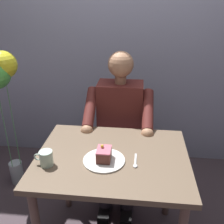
{
  "coord_description": "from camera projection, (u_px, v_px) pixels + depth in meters",
  "views": [
    {
      "loc": [
        -0.14,
        1.33,
        1.65
      ],
      "look_at": [
        0.01,
        -0.1,
        1.0
      ],
      "focal_mm": 41.26,
      "sensor_mm": 36.0,
      "label": 1
    }
  ],
  "objects": [
    {
      "name": "balloon_display",
      "position": [
        0.0,
        83.0,
        2.04
      ],
      "size": [
        0.29,
        0.29,
        1.26
      ],
      "color": "#B2C1C6",
      "rests_on": "ground"
    },
    {
      "name": "cake_slice",
      "position": [
        104.0,
        154.0,
        1.52
      ],
      "size": [
        0.08,
        0.11,
        0.09
      ],
      "color": "brown",
      "rests_on": "dessert_plate"
    },
    {
      "name": "chair",
      "position": [
        120.0,
        135.0,
        2.32
      ],
      "size": [
        0.42,
        0.42,
        0.9
      ],
      "color": "brown",
      "rests_on": "ground"
    },
    {
      "name": "dining_table",
      "position": [
        112.0,
        169.0,
        1.63
      ],
      "size": [
        0.94,
        0.73,
        0.75
      ],
      "color": "brown",
      "rests_on": "ground"
    },
    {
      "name": "coffee_cup",
      "position": [
        46.0,
        158.0,
        1.48
      ],
      "size": [
        0.11,
        0.08,
        0.09
      ],
      "color": "silver",
      "rests_on": "dining_table"
    },
    {
      "name": "cafe_rear_panel",
      "position": [
        126.0,
        13.0,
        2.37
      ],
      "size": [
        6.4,
        0.12,
        3.0
      ],
      "primitive_type": "cube",
      "color": "#99A0BB",
      "rests_on": "ground"
    },
    {
      "name": "seated_person",
      "position": [
        119.0,
        128.0,
        2.1
      ],
      "size": [
        0.53,
        0.58,
        1.27
      ],
      "color": "#5B231F",
      "rests_on": "ground"
    },
    {
      "name": "dessert_spoon",
      "position": [
        135.0,
        163.0,
        1.52
      ],
      "size": [
        0.03,
        0.14,
        0.01
      ],
      "color": "silver",
      "rests_on": "dining_table"
    },
    {
      "name": "dessert_plate",
      "position": [
        104.0,
        160.0,
        1.54
      ],
      "size": [
        0.25,
        0.25,
        0.01
      ],
      "primitive_type": "cylinder",
      "color": "white",
      "rests_on": "dining_table"
    }
  ]
}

